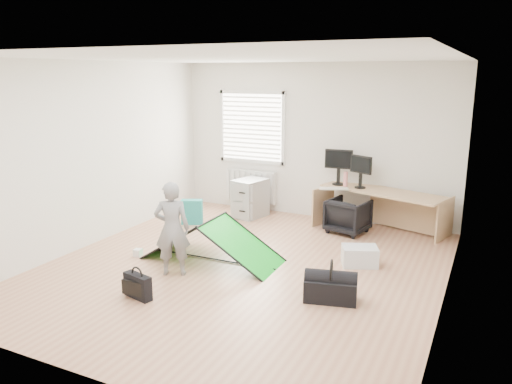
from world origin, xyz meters
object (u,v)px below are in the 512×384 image
at_px(monitor_left, 339,172).
at_px(monitor_right, 361,176).
at_px(desk, 381,211).
at_px(filing_cabinet, 250,198).
at_px(storage_crate, 360,256).
at_px(kite, 212,240).
at_px(duffel_bag, 331,290).
at_px(thermos, 346,179).
at_px(office_chair, 348,216).
at_px(laptop_bag, 138,286).
at_px(person, 172,229).

relative_size(monitor_left, monitor_right, 1.12).
bearing_deg(monitor_left, desk, -13.97).
relative_size(filing_cabinet, storage_crate, 1.47).
xyz_separation_m(filing_cabinet, kite, (0.49, -2.15, -0.05)).
relative_size(monitor_right, duffel_bag, 0.70).
xyz_separation_m(thermos, office_chair, (0.15, -0.32, -0.53)).
xyz_separation_m(thermos, duffel_bag, (0.66, -2.84, -0.68)).
distance_m(desk, duffel_bag, 2.83).
relative_size(monitor_right, laptop_bag, 1.09).
height_order(thermos, person, person).
distance_m(desk, monitor_right, 0.65).
distance_m(storage_crate, laptop_bag, 2.93).
relative_size(office_chair, laptop_bag, 1.60).
relative_size(office_chair, kite, 0.32).
bearing_deg(filing_cabinet, monitor_left, 24.27).
height_order(desk, person, person).
xyz_separation_m(monitor_right, laptop_bag, (-1.60, -3.75, -0.73)).
relative_size(monitor_right, person, 0.34).
bearing_deg(thermos, laptop_bag, -109.92).
distance_m(thermos, laptop_bag, 4.02).
bearing_deg(desk, duffel_bag, -71.98).
height_order(monitor_right, laptop_bag, monitor_right).
bearing_deg(person, monitor_left, -139.26).
bearing_deg(laptop_bag, monitor_right, 80.31).
height_order(monitor_right, storage_crate, monitor_right).
bearing_deg(storage_crate, kite, -159.71).
distance_m(desk, filing_cabinet, 2.30).
height_order(desk, kite, desk).
bearing_deg(office_chair, thermos, -51.61).
distance_m(laptop_bag, duffel_bag, 2.20).
distance_m(desk, person, 3.58).
height_order(filing_cabinet, thermos, thermos).
xyz_separation_m(filing_cabinet, thermos, (1.68, 0.18, 0.47)).
height_order(person, storage_crate, person).
bearing_deg(monitor_left, person, -117.30).
distance_m(monitor_left, duffel_bag, 3.14).
xyz_separation_m(monitor_right, person, (-1.63, -2.99, -0.27)).
bearing_deg(monitor_right, office_chair, -80.51).
distance_m(filing_cabinet, person, 2.83).
relative_size(filing_cabinet, thermos, 2.70).
bearing_deg(thermos, monitor_right, 3.24).
bearing_deg(storage_crate, thermos, 112.80).
relative_size(desk, office_chair, 3.27).
xyz_separation_m(person, kite, (0.20, 0.65, -0.32)).
height_order(desk, thermos, thermos).
bearing_deg(storage_crate, laptop_bag, -134.20).
distance_m(kite, duffel_bag, 1.93).
height_order(thermos, kite, thermos).
height_order(kite, storage_crate, kite).
xyz_separation_m(desk, monitor_left, (-0.76, 0.12, 0.56)).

